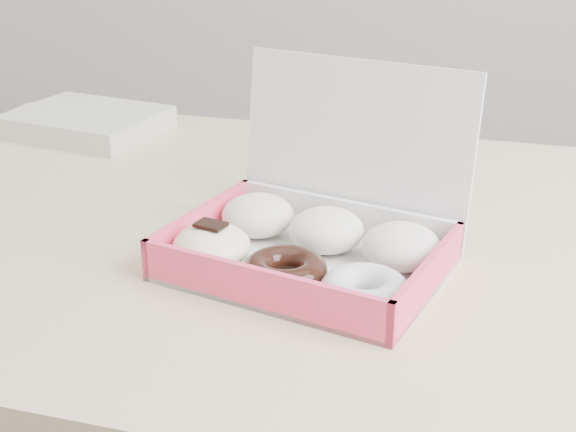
# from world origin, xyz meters

# --- Properties ---
(table) EXTENTS (1.20, 0.80, 0.75)m
(table) POSITION_xyz_m (0.00, 0.00, 0.67)
(table) COLOR #D2B58A
(table) RESTS_ON ground
(donut_box) EXTENTS (0.31, 0.28, 0.20)m
(donut_box) POSITION_xyz_m (0.06, -0.09, 0.78)
(donut_box) COLOR white
(donut_box) RESTS_ON table
(newspapers) EXTENTS (0.25, 0.21, 0.04)m
(newspapers) POSITION_xyz_m (-0.40, 0.26, 0.77)
(newspapers) COLOR silver
(newspapers) RESTS_ON table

